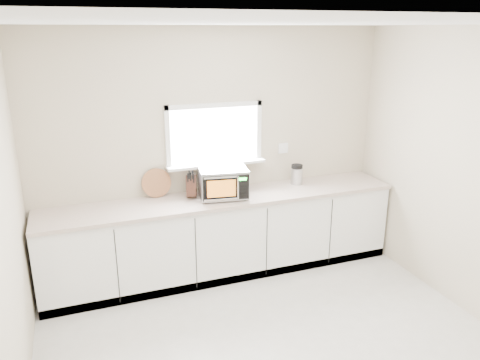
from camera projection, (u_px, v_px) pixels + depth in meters
name	position (u px, v px, depth m)	size (l,w,h in m)	color
back_wall	(214.00, 151.00, 5.23)	(4.00, 0.17, 2.70)	#BBAD95
cabinets	(223.00, 236.00, 5.25)	(3.92, 0.60, 0.88)	white
countertop	(223.00, 198.00, 5.10)	(3.92, 0.64, 0.04)	beige
microwave	(223.00, 182.00, 5.03)	(0.56, 0.48, 0.33)	black
knife_block	(191.00, 185.00, 5.04)	(0.16, 0.24, 0.32)	#4B261B
cutting_board	(156.00, 183.00, 5.05)	(0.32, 0.32, 0.02)	#A1663E
coffee_grinder	(297.00, 174.00, 5.48)	(0.14, 0.14, 0.24)	#B2B5BA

